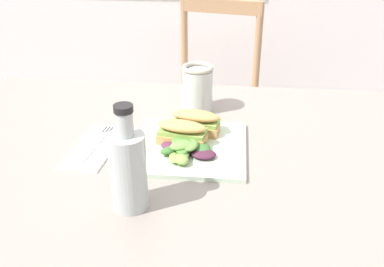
{
  "coord_description": "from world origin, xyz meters",
  "views": [
    {
      "loc": [
        0.16,
        -0.73,
        1.25
      ],
      "look_at": [
        0.07,
        0.18,
        0.76
      ],
      "focal_mm": 41.13,
      "sensor_mm": 36.0,
      "label": 1
    }
  ],
  "objects_px": {
    "plate_lunch": "(190,147)",
    "mason_jar_iced_tea": "(198,91)",
    "fork_on_napkin": "(98,141)",
    "bottle_cold_brew": "(129,173)",
    "sandwich_half_front": "(182,132)",
    "dining_table": "(188,200)",
    "sandwich_half_back": "(196,121)",
    "chair_wooden_far": "(211,102)"
  },
  "relations": [
    {
      "from": "bottle_cold_brew",
      "to": "mason_jar_iced_tea",
      "type": "distance_m",
      "value": 0.44
    },
    {
      "from": "sandwich_half_back",
      "to": "fork_on_napkin",
      "type": "distance_m",
      "value": 0.24
    },
    {
      "from": "fork_on_napkin",
      "to": "chair_wooden_far",
      "type": "bearing_deg",
      "value": 77.06
    },
    {
      "from": "dining_table",
      "to": "mason_jar_iced_tea",
      "type": "relative_size",
      "value": 9.93
    },
    {
      "from": "chair_wooden_far",
      "to": "mason_jar_iced_tea",
      "type": "xyz_separation_m",
      "value": [
        0.0,
        -0.72,
        0.35
      ]
    },
    {
      "from": "sandwich_half_front",
      "to": "mason_jar_iced_tea",
      "type": "bearing_deg",
      "value": 85.27
    },
    {
      "from": "sandwich_half_back",
      "to": "bottle_cold_brew",
      "type": "relative_size",
      "value": 0.58
    },
    {
      "from": "mason_jar_iced_tea",
      "to": "sandwich_half_back",
      "type": "bearing_deg",
      "value": -86.27
    },
    {
      "from": "sandwich_half_back",
      "to": "mason_jar_iced_tea",
      "type": "distance_m",
      "value": 0.15
    },
    {
      "from": "chair_wooden_far",
      "to": "sandwich_half_front",
      "type": "height_order",
      "value": "chair_wooden_far"
    },
    {
      "from": "plate_lunch",
      "to": "fork_on_napkin",
      "type": "height_order",
      "value": "plate_lunch"
    },
    {
      "from": "fork_on_napkin",
      "to": "bottle_cold_brew",
      "type": "height_order",
      "value": "bottle_cold_brew"
    },
    {
      "from": "bottle_cold_brew",
      "to": "mason_jar_iced_tea",
      "type": "height_order",
      "value": "bottle_cold_brew"
    },
    {
      "from": "sandwich_half_front",
      "to": "chair_wooden_far",
      "type": "bearing_deg",
      "value": 89.08
    },
    {
      "from": "sandwich_half_front",
      "to": "mason_jar_iced_tea",
      "type": "distance_m",
      "value": 0.2
    },
    {
      "from": "fork_on_napkin",
      "to": "sandwich_half_front",
      "type": "bearing_deg",
      "value": 1.67
    },
    {
      "from": "sandwich_half_back",
      "to": "fork_on_napkin",
      "type": "xyz_separation_m",
      "value": [
        -0.22,
        -0.06,
        -0.03
      ]
    },
    {
      "from": "dining_table",
      "to": "plate_lunch",
      "type": "bearing_deg",
      "value": 83.7
    },
    {
      "from": "plate_lunch",
      "to": "mason_jar_iced_tea",
      "type": "relative_size",
      "value": 1.99
    },
    {
      "from": "bottle_cold_brew",
      "to": "chair_wooden_far",
      "type": "bearing_deg",
      "value": 85.86
    },
    {
      "from": "plate_lunch",
      "to": "mason_jar_iced_tea",
      "type": "height_order",
      "value": "mason_jar_iced_tea"
    },
    {
      "from": "sandwich_half_front",
      "to": "bottle_cold_brew",
      "type": "bearing_deg",
      "value": -106.57
    },
    {
      "from": "bottle_cold_brew",
      "to": "fork_on_napkin",
      "type": "bearing_deg",
      "value": 119.97
    },
    {
      "from": "dining_table",
      "to": "mason_jar_iced_tea",
      "type": "distance_m",
      "value": 0.3
    },
    {
      "from": "plate_lunch",
      "to": "fork_on_napkin",
      "type": "bearing_deg",
      "value": 178.78
    },
    {
      "from": "fork_on_napkin",
      "to": "bottle_cold_brew",
      "type": "distance_m",
      "value": 0.27
    },
    {
      "from": "bottle_cold_brew",
      "to": "sandwich_half_front",
      "type": "bearing_deg",
      "value": 73.43
    },
    {
      "from": "sandwich_half_front",
      "to": "sandwich_half_back",
      "type": "bearing_deg",
      "value": 65.56
    },
    {
      "from": "dining_table",
      "to": "bottle_cold_brew",
      "type": "distance_m",
      "value": 0.29
    },
    {
      "from": "sandwich_half_front",
      "to": "mason_jar_iced_tea",
      "type": "relative_size",
      "value": 0.95
    },
    {
      "from": "fork_on_napkin",
      "to": "mason_jar_iced_tea",
      "type": "relative_size",
      "value": 1.46
    },
    {
      "from": "dining_table",
      "to": "mason_jar_iced_tea",
      "type": "xyz_separation_m",
      "value": [
        -0.0,
        0.23,
        0.19
      ]
    },
    {
      "from": "sandwich_half_front",
      "to": "bottle_cold_brew",
      "type": "xyz_separation_m",
      "value": [
        -0.07,
        -0.23,
        0.03
      ]
    },
    {
      "from": "fork_on_napkin",
      "to": "bottle_cold_brew",
      "type": "relative_size",
      "value": 0.9
    },
    {
      "from": "sandwich_half_front",
      "to": "dining_table",
      "type": "bearing_deg",
      "value": -60.68
    },
    {
      "from": "plate_lunch",
      "to": "sandwich_half_front",
      "type": "height_order",
      "value": "sandwich_half_front"
    },
    {
      "from": "bottle_cold_brew",
      "to": "mason_jar_iced_tea",
      "type": "xyz_separation_m",
      "value": [
        0.09,
        0.43,
        -0.01
      ]
    },
    {
      "from": "dining_table",
      "to": "sandwich_half_back",
      "type": "height_order",
      "value": "sandwich_half_back"
    },
    {
      "from": "sandwich_half_front",
      "to": "plate_lunch",
      "type": "bearing_deg",
      "value": -27.71
    },
    {
      "from": "sandwich_half_back",
      "to": "fork_on_napkin",
      "type": "height_order",
      "value": "sandwich_half_back"
    },
    {
      "from": "plate_lunch",
      "to": "mason_jar_iced_tea",
      "type": "bearing_deg",
      "value": 90.81
    },
    {
      "from": "fork_on_napkin",
      "to": "bottle_cold_brew",
      "type": "xyz_separation_m",
      "value": [
        0.13,
        -0.22,
        0.07
      ]
    }
  ]
}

